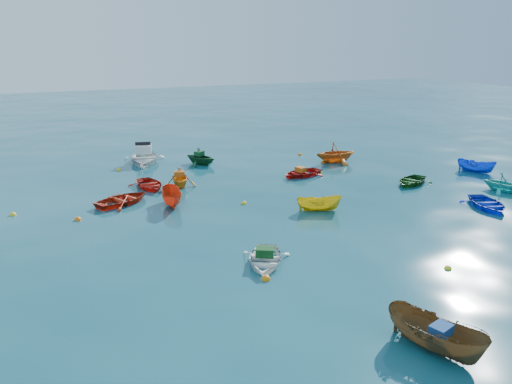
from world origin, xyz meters
name	(u,v)px	position (x,y,z in m)	size (l,w,h in m)	color
ground	(298,226)	(0.00, 0.00, 0.00)	(160.00, 160.00, 0.00)	#0A414D
dinghy_white_near	(265,263)	(-3.45, -3.23, 0.00)	(2.05, 2.87, 0.60)	white
sampan_brown_mid	(434,351)	(-1.57, -10.82, 0.00)	(1.20, 3.19, 1.23)	brown
dinghy_blue_se	(487,208)	(10.82, -1.95, 0.00)	(2.25, 3.15, 0.65)	#0F2AC7
dinghy_orange_w	(180,186)	(-3.26, 9.45, 0.00)	(2.11, 2.45, 1.29)	orange
sampan_yellow_mid	(319,211)	(2.18, 1.59, 0.00)	(0.92, 2.43, 0.94)	gold
dinghy_green_e	(411,184)	(10.39, 3.62, 0.00)	(2.10, 2.94, 0.61)	#0F4212
dinghy_cyan_se	(502,191)	(14.30, -0.03, 0.00)	(2.05, 2.38, 1.25)	#1BA8A4
dinghy_red_nw	(123,203)	(-7.21, 7.35, 0.00)	(2.33, 3.26, 0.68)	#B6250F
sampan_orange_n	(173,205)	(-4.78, 5.81, 0.00)	(1.07, 2.85, 1.10)	red
dinghy_green_n	(201,164)	(-0.15, 14.49, 0.00)	(2.17, 2.52, 1.32)	#0F421F
dinghy_red_ne	(301,176)	(4.99, 8.35, 0.00)	(2.17, 3.03, 0.63)	#B2130E
sampan_blue_far	(475,172)	(16.64, 4.10, 0.00)	(0.99, 2.62, 1.01)	blue
dinghy_red_far	(149,188)	(-5.12, 9.87, 0.00)	(2.16, 3.01, 0.63)	#B3190E
dinghy_orange_far	(335,162)	(9.36, 10.77, 0.00)	(2.73, 3.16, 1.67)	#C65B12
motorboat_white	(144,163)	(-3.85, 16.85, 0.00)	(3.09, 4.32, 1.50)	white
tarp_green_a	(265,252)	(-3.40, -3.15, 0.48)	(0.74, 0.56, 0.36)	#11461A
tarp_blue_a	(441,330)	(-1.53, -10.96, 0.77)	(0.63, 0.48, 0.31)	navy
tarp_orange_a	(179,174)	(-3.25, 9.50, 0.80)	(0.63, 0.48, 0.31)	#CD5E15
tarp_green_b	(199,153)	(-0.20, 14.57, 0.82)	(0.67, 0.51, 0.32)	#134D22
tarp_orange_b	(301,169)	(4.89, 8.33, 0.48)	(0.67, 0.50, 0.32)	#C15C13
buoy_or_a	(266,280)	(-4.05, -4.57, 0.00)	(0.36, 0.36, 0.36)	orange
buoy_ye_a	(448,269)	(3.02, -6.83, 0.00)	(0.30, 0.30, 0.30)	yellow
buoy_ye_b	(13,215)	(-12.88, 7.78, 0.00)	(0.34, 0.34, 0.34)	yellow
buoy_or_c	(78,220)	(-9.86, 5.53, 0.00)	(0.36, 0.36, 0.36)	orange
buoy_ye_c	(244,204)	(-1.03, 4.40, 0.00)	(0.32, 0.32, 0.32)	yellow
buoy_or_d	(323,163)	(8.45, 11.06, 0.00)	(0.33, 0.33, 0.33)	#FF650D
buoy_ye_d	(119,170)	(-6.05, 15.22, 0.00)	(0.34, 0.34, 0.34)	yellow
buoy_or_e	(300,155)	(8.23, 14.16, 0.00)	(0.34, 0.34, 0.34)	orange
buoy_ye_e	(320,173)	(6.59, 8.53, 0.00)	(0.34, 0.34, 0.34)	yellow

